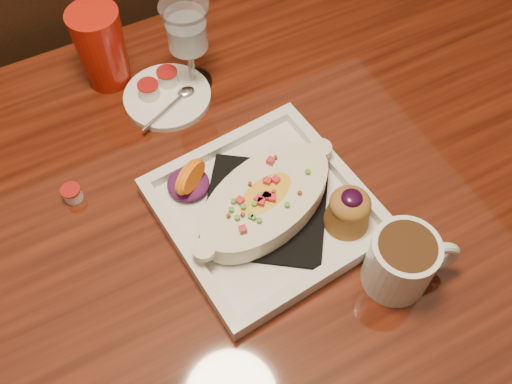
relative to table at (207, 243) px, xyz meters
name	(u,v)px	position (x,y,z in m)	size (l,w,h in m)	color
floor	(225,360)	(0.00, 0.00, -0.65)	(7.00, 7.00, 0.00)	black
table	(207,243)	(0.00, 0.00, 0.00)	(1.50, 0.90, 0.75)	#611E0D
chair_far	(102,66)	(0.00, 0.63, -0.15)	(0.42, 0.42, 0.93)	black
plate	(271,205)	(0.09, -0.05, 0.13)	(0.31, 0.31, 0.08)	silver
coffee_mug	(403,261)	(0.20, -0.22, 0.15)	(0.13, 0.09, 0.10)	silver
goblet	(187,32)	(0.10, 0.25, 0.21)	(0.08, 0.08, 0.17)	silver
saucer	(165,95)	(0.04, 0.24, 0.11)	(0.15, 0.15, 0.10)	silver
creamer_loose	(72,193)	(-0.16, 0.12, 0.11)	(0.03, 0.03, 0.02)	white
red_tumbler	(101,48)	(-0.03, 0.33, 0.17)	(0.09, 0.09, 0.14)	red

